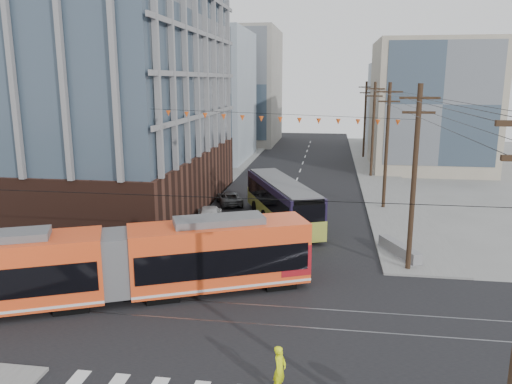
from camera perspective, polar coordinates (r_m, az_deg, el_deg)
ground at (r=21.66m, az=-2.59°, el=-18.39°), size 160.00×160.00×0.00m
office_building at (r=48.63m, az=-24.27°, el=15.29°), size 30.00×25.00×28.60m
bg_bldg_nw_near at (r=73.20m, az=-8.03°, el=10.85°), size 18.00×16.00×18.00m
bg_bldg_ne_near at (r=67.40m, az=19.31°, el=9.28°), size 14.00×14.00×16.00m
bg_bldg_nw_far at (r=91.91m, az=-2.62°, el=11.93°), size 16.00×18.00×20.00m
bg_bldg_ne_far at (r=87.47m, az=18.19°, el=9.32°), size 16.00×16.00×14.00m
utility_pole_far at (r=74.56m, az=12.33°, el=8.02°), size 0.30×0.30×11.00m
streetcar at (r=26.76m, az=-15.69°, el=-7.95°), size 19.73×10.82×3.91m
city_bus at (r=39.60m, az=2.98°, el=-1.10°), size 7.26×12.46×3.51m
parked_car_silver at (r=34.33m, az=-6.45°, el=-5.03°), size 2.94×5.00×1.56m
parked_car_white at (r=40.05m, az=-5.33°, el=-2.55°), size 2.96×5.07×1.38m
parked_car_grey at (r=45.79m, az=-3.07°, el=-0.69°), size 3.37×4.74×1.20m
pedestrian at (r=19.23m, az=2.73°, el=-19.59°), size 0.62×0.76×1.81m
jersey_barrier at (r=33.75m, az=16.05°, el=-6.40°), size 2.60×4.29×0.85m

